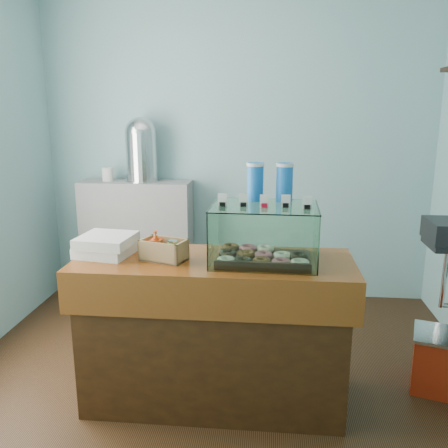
# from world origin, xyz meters

# --- Properties ---
(ground) EXTENTS (3.50, 3.50, 0.00)m
(ground) POSITION_xyz_m (0.00, 0.00, 0.00)
(ground) COLOR black
(ground) RESTS_ON ground
(room_shell) EXTENTS (3.54, 3.04, 2.82)m
(room_shell) POSITION_xyz_m (0.03, 0.01, 1.71)
(room_shell) COLOR #7DB6B6
(room_shell) RESTS_ON ground
(counter) EXTENTS (1.60, 0.60, 0.90)m
(counter) POSITION_xyz_m (0.00, -0.25, 0.46)
(counter) COLOR #42230C
(counter) RESTS_ON ground
(back_shelf) EXTENTS (1.00, 0.32, 1.10)m
(back_shelf) POSITION_xyz_m (-0.90, 1.32, 0.55)
(back_shelf) COLOR gray
(back_shelf) RESTS_ON ground
(display_case) EXTENTS (0.60, 0.45, 0.54)m
(display_case) POSITION_xyz_m (0.29, -0.22, 1.08)
(display_case) COLOR #33180F
(display_case) RESTS_ON counter
(condiment_crate) EXTENTS (0.28, 0.22, 0.17)m
(condiment_crate) POSITION_xyz_m (-0.29, -0.28, 0.96)
(condiment_crate) COLOR tan
(condiment_crate) RESTS_ON counter
(pastry_boxes) EXTENTS (0.34, 0.35, 0.12)m
(pastry_boxes) POSITION_xyz_m (-0.64, -0.22, 0.96)
(pastry_boxes) COLOR silver
(pastry_boxes) RESTS_ON counter
(coffee_urn) EXTENTS (0.31, 0.31, 0.57)m
(coffee_urn) POSITION_xyz_m (-0.83, 1.34, 1.40)
(coffee_urn) COLOR silver
(coffee_urn) RESTS_ON back_shelf
(red_cooler) EXTENTS (0.51, 0.44, 0.38)m
(red_cooler) POSITION_xyz_m (1.45, -0.01, 0.19)
(red_cooler) COLOR red
(red_cooler) RESTS_ON ground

